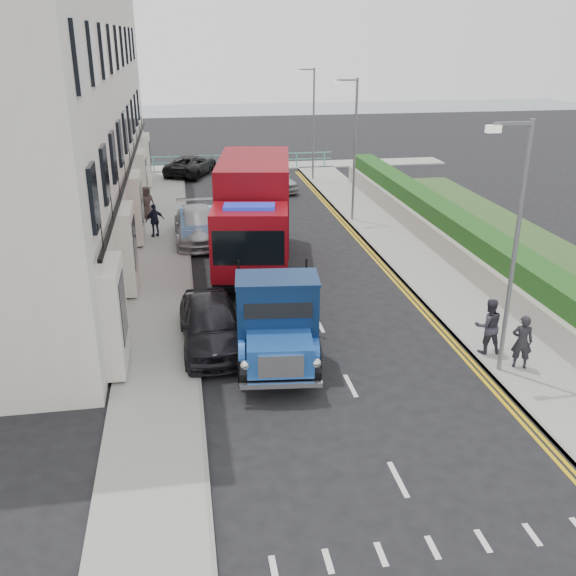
# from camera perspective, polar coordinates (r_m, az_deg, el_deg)

# --- Properties ---
(ground) EXTENTS (120.00, 120.00, 0.00)m
(ground) POSITION_cam_1_polar(r_m,az_deg,el_deg) (19.42, 4.07, -5.73)
(ground) COLOR black
(ground) RESTS_ON ground
(pavement_west) EXTENTS (2.40, 38.00, 0.12)m
(pavement_west) POSITION_cam_1_polar(r_m,az_deg,el_deg) (27.23, -11.13, 2.25)
(pavement_west) COLOR gray
(pavement_west) RESTS_ON ground
(pavement_east) EXTENTS (2.60, 38.00, 0.12)m
(pavement_east) POSITION_cam_1_polar(r_m,az_deg,el_deg) (28.83, 10.21, 3.41)
(pavement_east) COLOR gray
(pavement_east) RESTS_ON ground
(promenade) EXTENTS (30.00, 2.50, 0.12)m
(promenade) POSITION_cam_1_polar(r_m,az_deg,el_deg) (46.77, -4.31, 10.66)
(promenade) COLOR gray
(promenade) RESTS_ON ground
(sea_plane) EXTENTS (120.00, 120.00, 0.00)m
(sea_plane) POSITION_cam_1_polar(r_m,az_deg,el_deg) (77.36, -6.61, 14.88)
(sea_plane) COLOR slate
(sea_plane) RESTS_ON ground
(terrace_west) EXTENTS (6.31, 30.20, 14.25)m
(terrace_west) POSITION_cam_1_polar(r_m,az_deg,el_deg) (30.24, -20.50, 17.05)
(terrace_west) COLOR white
(terrace_west) RESTS_ON ground
(garden_east) EXTENTS (1.45, 28.00, 1.75)m
(garden_east) POSITION_cam_1_polar(r_m,az_deg,el_deg) (29.27, 13.86, 5.12)
(garden_east) COLOR #B2AD9E
(garden_east) RESTS_ON ground
(seafront_railing) EXTENTS (13.00, 0.08, 1.11)m
(seafront_railing) POSITION_cam_1_polar(r_m,az_deg,el_deg) (45.89, -4.23, 11.12)
(seafront_railing) COLOR #59B2A5
(seafront_railing) RESTS_ON ground
(lamp_near) EXTENTS (1.23, 0.18, 7.00)m
(lamp_near) POSITION_cam_1_polar(r_m,az_deg,el_deg) (17.65, 19.32, 4.25)
(lamp_near) COLOR slate
(lamp_near) RESTS_ON ground
(lamp_mid) EXTENTS (1.23, 0.18, 7.00)m
(lamp_mid) POSITION_cam_1_polar(r_m,az_deg,el_deg) (32.23, 5.77, 12.76)
(lamp_mid) COLOR slate
(lamp_mid) RESTS_ON ground
(lamp_far) EXTENTS (1.23, 0.18, 7.00)m
(lamp_far) POSITION_cam_1_polar(r_m,az_deg,el_deg) (41.88, 2.12, 14.88)
(lamp_far) COLOR slate
(lamp_far) RESTS_ON ground
(bedford_lorry) EXTENTS (2.81, 5.89, 2.70)m
(bedford_lorry) POSITION_cam_1_polar(r_m,az_deg,el_deg) (18.22, -0.98, -3.25)
(bedford_lorry) COLOR black
(bedford_lorry) RESTS_ON ground
(red_lorry) EXTENTS (4.01, 8.45, 4.25)m
(red_lorry) POSITION_cam_1_polar(r_m,az_deg,el_deg) (25.98, -3.05, 6.79)
(red_lorry) COLOR black
(red_lorry) RESTS_ON ground
(parked_car_front) EXTENTS (1.94, 4.54, 1.53)m
(parked_car_front) POSITION_cam_1_polar(r_m,az_deg,el_deg) (19.52, -6.91, -3.19)
(parked_car_front) COLOR black
(parked_car_front) RESTS_ON ground
(parked_car_mid) EXTENTS (1.60, 4.43, 1.45)m
(parked_car_mid) POSITION_cam_1_polar(r_m,az_deg,el_deg) (29.88, -8.07, 5.52)
(parked_car_mid) COLOR #5B8AC3
(parked_car_mid) RESTS_ON ground
(parked_car_rear) EXTENTS (2.14, 5.14, 1.48)m
(parked_car_rear) POSITION_cam_1_polar(r_m,az_deg,el_deg) (29.88, -8.07, 5.55)
(parked_car_rear) COLOR #A4A5A9
(parked_car_rear) RESTS_ON ground
(seafront_car_left) EXTENTS (4.09, 5.49, 1.39)m
(seafront_car_left) POSITION_cam_1_polar(r_m,az_deg,el_deg) (44.50, -8.61, 10.75)
(seafront_car_left) COLOR black
(seafront_car_left) RESTS_ON ground
(seafront_car_right) EXTENTS (2.68, 4.41, 1.40)m
(seafront_car_right) POSITION_cam_1_polar(r_m,az_deg,el_deg) (39.60, -1.21, 9.67)
(seafront_car_right) COLOR #A9A9AD
(seafront_car_right) RESTS_ON ground
(pedestrian_east_near) EXTENTS (0.68, 0.56, 1.59)m
(pedestrian_east_near) POSITION_cam_1_polar(r_m,az_deg,el_deg) (19.11, 20.09, -4.50)
(pedestrian_east_near) COLOR black
(pedestrian_east_near) RESTS_ON pavement_east
(pedestrian_east_far) EXTENTS (0.89, 0.73, 1.70)m
(pedestrian_east_far) POSITION_cam_1_polar(r_m,az_deg,el_deg) (19.66, 17.38, -3.23)
(pedestrian_east_far) COLOR #36333F
(pedestrian_east_far) RESTS_ON pavement_east
(pedestrian_west_near) EXTENTS (0.98, 0.70, 1.54)m
(pedestrian_west_near) POSITION_cam_1_polar(r_m,az_deg,el_deg) (30.44, -11.75, 5.90)
(pedestrian_west_near) COLOR #1B1F32
(pedestrian_west_near) RESTS_ON pavement_west
(pedestrian_west_far) EXTENTS (0.94, 0.80, 1.64)m
(pedestrian_west_far) POSITION_cam_1_polar(r_m,az_deg,el_deg) (33.67, -12.45, 7.43)
(pedestrian_west_far) COLOR #392C29
(pedestrian_west_far) RESTS_ON pavement_west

